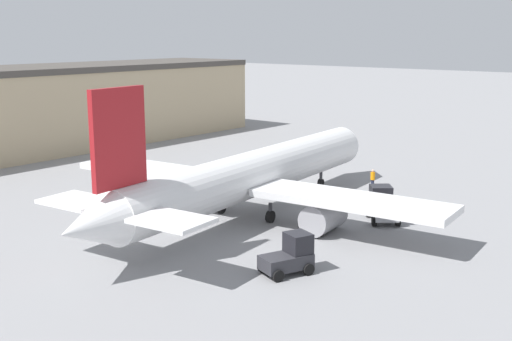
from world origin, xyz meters
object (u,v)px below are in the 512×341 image
at_px(baggage_tug, 290,256).
at_px(belt_loader_truck, 382,205).
at_px(airplane, 249,177).
at_px(ground_crew_worker, 373,179).

distance_m(baggage_tug, belt_loader_truck, 13.02).
relative_size(baggage_tug, belt_loader_truck, 0.89).
xyz_separation_m(airplane, baggage_tug, (-7.63, -9.38, -2.04)).
height_order(airplane, belt_loader_truck, airplane).
xyz_separation_m(baggage_tug, belt_loader_truck, (12.98, 1.02, 0.12)).
relative_size(airplane, baggage_tug, 10.97).
bearing_deg(ground_crew_worker, belt_loader_truck, 77.44).
xyz_separation_m(ground_crew_worker, baggage_tug, (-21.20, -6.35, 0.09)).
distance_m(ground_crew_worker, baggage_tug, 22.13).
distance_m(airplane, baggage_tug, 12.26).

